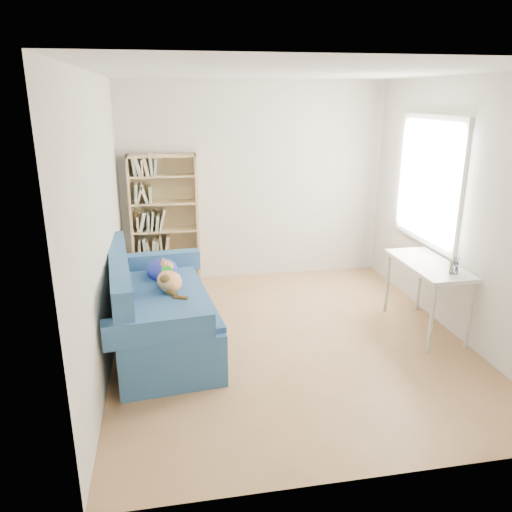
{
  "coord_description": "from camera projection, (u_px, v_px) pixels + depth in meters",
  "views": [
    {
      "loc": [
        -1.16,
        -4.5,
        2.4
      ],
      "look_at": [
        -0.3,
        0.24,
        0.85
      ],
      "focal_mm": 35.0,
      "sensor_mm": 36.0,
      "label": 1
    }
  ],
  "objects": [
    {
      "name": "ground",
      "position": [
        288.0,
        340.0,
        5.15
      ],
      "size": [
        4.0,
        4.0,
        0.0
      ],
      "primitive_type": "plane",
      "color": "olive",
      "rests_on": "ground"
    },
    {
      "name": "room_shell",
      "position": [
        301.0,
        181.0,
        4.7
      ],
      "size": [
        3.54,
        4.04,
        2.62
      ],
      "color": "silver",
      "rests_on": "ground"
    },
    {
      "name": "sofa",
      "position": [
        157.0,
        311.0,
        4.97
      ],
      "size": [
        1.11,
        2.02,
        0.95
      ],
      "rotation": [
        0.0,
        0.0,
        0.11
      ],
      "color": "navy",
      "rests_on": "ground"
    },
    {
      "name": "bookshelf",
      "position": [
        165.0,
        226.0,
        6.44
      ],
      "size": [
        0.86,
        0.27,
        1.71
      ],
      "color": "tan",
      "rests_on": "ground"
    },
    {
      "name": "desk",
      "position": [
        428.0,
        271.0,
        5.19
      ],
      "size": [
        0.5,
        1.09,
        0.75
      ],
      "color": "white",
      "rests_on": "ground"
    },
    {
      "name": "pen_cup",
      "position": [
        454.0,
        267.0,
        4.85
      ],
      "size": [
        0.09,
        0.09,
        0.17
      ],
      "color": "white",
      "rests_on": "desk"
    }
  ]
}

